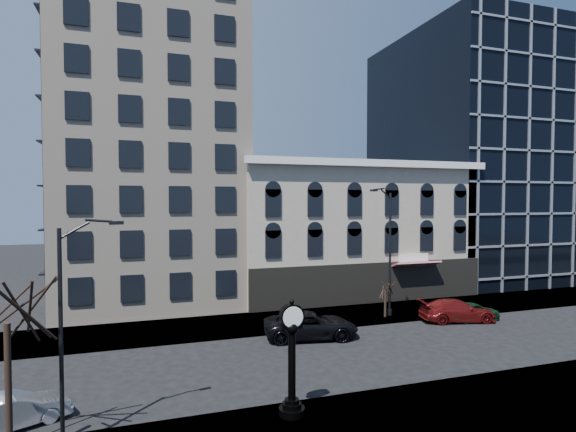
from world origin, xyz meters
name	(u,v)px	position (x,y,z in m)	size (l,w,h in m)	color
ground	(276,363)	(0.00, 0.00, 0.00)	(160.00, 160.00, 0.00)	black
sidewalk_far	(245,324)	(0.00, 8.00, 0.06)	(160.00, 6.00, 0.12)	gray
cream_tower	(151,85)	(-6.11, 18.88, 19.32)	(15.90, 15.40, 42.50)	beige
victorian_row	(348,231)	(12.00, 15.89, 6.00)	(22.60, 11.19, 12.50)	#B2A893
glass_office	(481,159)	(32.00, 20.91, 14.00)	(20.00, 20.15, 28.00)	black
street_clock	(292,363)	(-1.15, -6.18, 2.30)	(1.09, 1.09, 4.82)	black
street_lamp_near	(79,272)	(-9.16, -5.96, 6.44)	(2.15, 0.62, 8.38)	black
street_lamp_far	(384,218)	(10.50, 6.54, 7.68)	(2.49, 1.13, 10.01)	black
bare_tree_near	(6,292)	(-11.32, -6.49, 5.94)	(4.48, 4.48, 7.70)	#312218
bare_tree_far	(385,284)	(10.62, 6.47, 2.64)	(1.95, 1.95, 3.35)	#312218
car_near_b	(13,411)	(-11.92, -3.58, 0.68)	(1.44, 4.12, 1.36)	#A5A8AD
car_far_a	(311,325)	(3.45, 3.62, 0.85)	(2.82, 6.13, 1.70)	black
car_far_b	(457,310)	(15.28, 4.06, 0.81)	(2.26, 5.55, 1.61)	maroon
car_far_c	(472,311)	(16.47, 3.89, 0.71)	(1.68, 4.18, 1.42)	#143F1E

